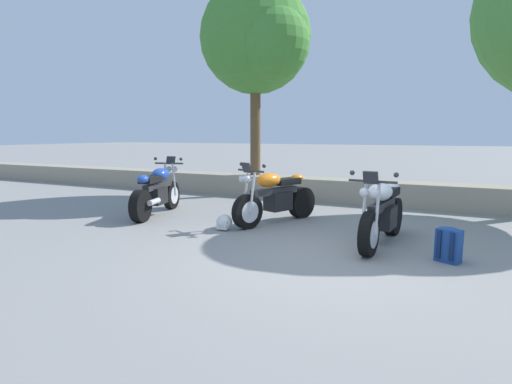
{
  "coord_description": "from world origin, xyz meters",
  "views": [
    {
      "loc": [
        1.52,
        -5.26,
        1.67
      ],
      "look_at": [
        -1.57,
        1.2,
        0.65
      ],
      "focal_mm": 28.65,
      "sensor_mm": 36.0,
      "label": 1
    }
  ],
  "objects_px": {
    "motorcycle_blue_near_left": "(158,192)",
    "motorcycle_orange_centre": "(275,198)",
    "rider_backpack": "(449,244)",
    "rider_helmet": "(224,222)",
    "motorcycle_white_far_right": "(382,213)",
    "leafy_tree_far_left": "(259,39)"
  },
  "relations": [
    {
      "from": "motorcycle_blue_near_left",
      "to": "motorcycle_orange_centre",
      "type": "xyz_separation_m",
      "value": [
        2.52,
        0.31,
        0.0
      ]
    },
    {
      "from": "rider_backpack",
      "to": "rider_helmet",
      "type": "relative_size",
      "value": 1.68
    },
    {
      "from": "motorcycle_white_far_right",
      "to": "leafy_tree_far_left",
      "type": "relative_size",
      "value": 0.4
    },
    {
      "from": "rider_backpack",
      "to": "rider_helmet",
      "type": "height_order",
      "value": "rider_backpack"
    },
    {
      "from": "motorcycle_orange_centre",
      "to": "rider_helmet",
      "type": "height_order",
      "value": "motorcycle_orange_centre"
    },
    {
      "from": "motorcycle_blue_near_left",
      "to": "motorcycle_white_far_right",
      "type": "relative_size",
      "value": 0.99
    },
    {
      "from": "leafy_tree_far_left",
      "to": "motorcycle_white_far_right",
      "type": "bearing_deg",
      "value": -44.59
    },
    {
      "from": "motorcycle_blue_near_left",
      "to": "rider_backpack",
      "type": "xyz_separation_m",
      "value": [
        5.5,
        -0.9,
        -0.24
      ]
    },
    {
      "from": "motorcycle_white_far_right",
      "to": "rider_backpack",
      "type": "distance_m",
      "value": 1.09
    },
    {
      "from": "motorcycle_white_far_right",
      "to": "motorcycle_orange_centre",
      "type": "bearing_deg",
      "value": 161.18
    },
    {
      "from": "motorcycle_blue_near_left",
      "to": "leafy_tree_far_left",
      "type": "xyz_separation_m",
      "value": [
        0.71,
        3.41,
        3.64
      ]
    },
    {
      "from": "motorcycle_orange_centre",
      "to": "rider_helmet",
      "type": "distance_m",
      "value": 1.14
    },
    {
      "from": "rider_backpack",
      "to": "leafy_tree_far_left",
      "type": "xyz_separation_m",
      "value": [
        -4.79,
        4.31,
        3.88
      ]
    },
    {
      "from": "rider_helmet",
      "to": "motorcycle_blue_near_left",
      "type": "bearing_deg",
      "value": 162.47
    },
    {
      "from": "motorcycle_orange_centre",
      "to": "rider_helmet",
      "type": "bearing_deg",
      "value": -122.21
    },
    {
      "from": "motorcycle_blue_near_left",
      "to": "motorcycle_orange_centre",
      "type": "distance_m",
      "value": 2.54
    },
    {
      "from": "motorcycle_white_far_right",
      "to": "leafy_tree_far_left",
      "type": "distance_m",
      "value": 6.52
    },
    {
      "from": "motorcycle_orange_centre",
      "to": "rider_backpack",
      "type": "distance_m",
      "value": 3.23
    },
    {
      "from": "rider_helmet",
      "to": "motorcycle_white_far_right",
      "type": "bearing_deg",
      "value": 4.83
    },
    {
      "from": "motorcycle_orange_centre",
      "to": "motorcycle_white_far_right",
      "type": "bearing_deg",
      "value": -18.82
    },
    {
      "from": "motorcycle_blue_near_left",
      "to": "rider_helmet",
      "type": "relative_size",
      "value": 7.28
    },
    {
      "from": "rider_backpack",
      "to": "rider_helmet",
      "type": "bearing_deg",
      "value": 175.43
    }
  ]
}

